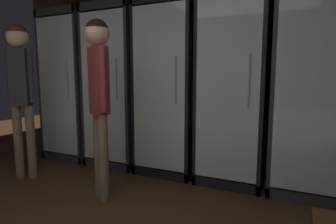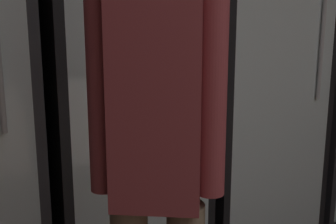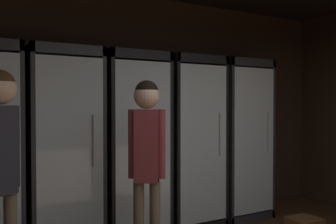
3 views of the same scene
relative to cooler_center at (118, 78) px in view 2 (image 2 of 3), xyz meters
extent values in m
cube|color=#382619|center=(0.43, 0.29, 0.39)|extent=(6.00, 0.06, 2.80)
cube|color=#2B2B30|center=(-0.42, -0.04, 0.02)|extent=(0.04, 0.56, 2.06)
cylinder|color=#9EAD99|center=(-0.53, -0.09, -0.16)|extent=(0.08, 0.08, 0.23)
cylinder|color=#9EAD99|center=(-0.53, -0.09, 0.00)|extent=(0.03, 0.03, 0.10)
cylinder|color=#2D2D33|center=(-0.53, -0.09, -0.16)|extent=(0.08, 0.08, 0.06)
cube|color=black|center=(0.00, 0.22, 0.02)|extent=(0.71, 0.04, 2.06)
cube|color=black|center=(-0.34, -0.04, 0.02)|extent=(0.04, 0.56, 2.06)
cube|color=black|center=(0.34, -0.04, 0.02)|extent=(0.04, 0.56, 2.06)
cube|color=white|center=(0.00, 0.19, 0.02)|extent=(0.63, 0.02, 1.82)
cube|color=silver|center=(0.00, -0.31, 0.02)|extent=(0.63, 0.02, 1.82)
cylinder|color=#B2B2B7|center=(0.21, -0.34, 0.12)|extent=(0.02, 0.02, 0.50)
cylinder|color=#194723|center=(-0.23, -0.07, -0.62)|extent=(0.03, 0.03, 0.06)
cylinder|color=brown|center=(-0.08, -0.08, -0.63)|extent=(0.02, 0.02, 0.09)
cylinder|color=brown|center=(0.07, -0.07, -0.61)|extent=(0.02, 0.02, 0.07)
cylinder|color=#9EAD99|center=(0.24, 0.00, -0.78)|extent=(0.07, 0.07, 0.20)
cylinder|color=#9EAD99|center=(0.24, 0.00, -0.64)|extent=(0.02, 0.02, 0.09)
cylinder|color=#2D2D33|center=(0.24, 0.00, -0.81)|extent=(0.07, 0.07, 0.05)
cube|color=silver|center=(0.00, -0.04, -0.44)|extent=(0.61, 0.48, 0.02)
cylinder|color=#194723|center=(-0.15, -0.02, -0.31)|extent=(0.06, 0.06, 0.23)
cylinder|color=#194723|center=(-0.15, -0.02, -0.15)|extent=(0.02, 0.02, 0.09)
cylinder|color=beige|center=(-0.15, -0.02, -0.35)|extent=(0.07, 0.07, 0.09)
cylinder|color=#9EAD99|center=(0.16, -0.08, -0.33)|extent=(0.07, 0.07, 0.19)
cylinder|color=#9EAD99|center=(0.16, -0.08, -0.21)|extent=(0.03, 0.03, 0.06)
cylinder|color=beige|center=(0.16, -0.08, -0.36)|extent=(0.07, 0.07, 0.05)
cube|color=silver|center=(0.00, -0.04, 0.02)|extent=(0.61, 0.48, 0.02)
cylinder|color=#336B38|center=(-0.20, -0.08, 0.13)|extent=(0.07, 0.07, 0.21)
cylinder|color=#336B38|center=(-0.20, -0.08, 0.27)|extent=(0.02, 0.02, 0.07)
cylinder|color=beige|center=(-0.20, -0.08, 0.10)|extent=(0.07, 0.07, 0.08)
cylinder|color=brown|center=(-0.01, -0.04, 0.12)|extent=(0.06, 0.06, 0.19)
cylinder|color=brown|center=(-0.01, -0.04, 0.26)|extent=(0.02, 0.02, 0.09)
cylinder|color=beige|center=(-0.01, -0.04, 0.11)|extent=(0.06, 0.06, 0.06)
cylinder|color=#9EAD99|center=(0.21, -0.01, 0.14)|extent=(0.07, 0.07, 0.24)
cylinder|color=#9EAD99|center=(0.21, -0.01, 0.30)|extent=(0.02, 0.02, 0.09)
cylinder|color=tan|center=(0.21, -0.01, 0.14)|extent=(0.07, 0.07, 0.09)
cube|color=black|center=(0.76, 0.22, 0.02)|extent=(0.71, 0.04, 2.06)
cube|color=black|center=(0.43, -0.04, 0.02)|extent=(0.04, 0.56, 2.06)
cube|color=black|center=(1.10, -0.04, 0.02)|extent=(0.04, 0.56, 2.06)
cube|color=white|center=(0.76, 0.19, 0.02)|extent=(0.63, 0.02, 1.82)
cube|color=silver|center=(0.76, -0.31, 0.02)|extent=(0.63, 0.02, 1.82)
cylinder|color=#B2B2B7|center=(0.98, -0.34, 0.12)|extent=(0.02, 0.02, 0.50)
cube|color=silver|center=(0.76, -0.04, -0.89)|extent=(0.61, 0.48, 0.02)
cylinder|color=#336B38|center=(0.56, 0.00, -0.78)|extent=(0.06, 0.06, 0.19)
cylinder|color=#336B38|center=(0.56, 0.00, -0.65)|extent=(0.02, 0.02, 0.08)
cylinder|color=#B2332D|center=(0.56, 0.00, -0.80)|extent=(0.07, 0.07, 0.08)
cylinder|color=#336B38|center=(0.76, -0.01, -0.79)|extent=(0.07, 0.07, 0.18)
cylinder|color=#336B38|center=(0.76, -0.01, -0.66)|extent=(0.03, 0.03, 0.08)
cylinder|color=#B2332D|center=(0.76, -0.01, -0.82)|extent=(0.07, 0.07, 0.06)
cylinder|color=#336B38|center=(0.96, -0.01, -0.79)|extent=(0.06, 0.06, 0.18)
cylinder|color=#336B38|center=(0.96, -0.01, -0.65)|extent=(0.02, 0.02, 0.09)
cylinder|color=#2D2D33|center=(0.96, -0.01, -0.81)|extent=(0.06, 0.06, 0.07)
cube|color=silver|center=(0.76, -0.04, -0.44)|extent=(0.61, 0.48, 0.02)
cylinder|color=#9EAD99|center=(0.56, -0.06, -0.32)|extent=(0.07, 0.07, 0.22)
cylinder|color=#9EAD99|center=(0.56, -0.06, -0.18)|extent=(0.03, 0.03, 0.07)
cylinder|color=#2D2D33|center=(0.56, -0.06, -0.34)|extent=(0.08, 0.08, 0.08)
cylinder|color=black|center=(0.76, -0.03, -0.33)|extent=(0.06, 0.06, 0.20)
cylinder|color=black|center=(0.76, -0.03, -0.19)|extent=(0.02, 0.02, 0.07)
cylinder|color=#2D2D33|center=(0.76, -0.03, -0.33)|extent=(0.06, 0.06, 0.06)
cylinder|color=#336B38|center=(0.97, -0.04, -0.33)|extent=(0.08, 0.08, 0.19)
cylinder|color=#336B38|center=(0.97, -0.04, -0.20)|extent=(0.03, 0.03, 0.07)
cylinder|color=#2D2D33|center=(0.97, -0.04, -0.36)|extent=(0.08, 0.08, 0.06)
cube|color=silver|center=(0.76, -0.04, 0.02)|extent=(0.61, 0.48, 0.02)
cylinder|color=black|center=(0.54, -0.09, 0.14)|extent=(0.06, 0.06, 0.22)
cylinder|color=black|center=(0.54, -0.09, 0.29)|extent=(0.02, 0.02, 0.08)
cylinder|color=white|center=(0.54, -0.09, 0.11)|extent=(0.07, 0.07, 0.06)
cylinder|color=brown|center=(0.68, -0.01, 0.14)|extent=(0.08, 0.08, 0.23)
cylinder|color=brown|center=(0.68, -0.01, 0.29)|extent=(0.03, 0.03, 0.09)
cylinder|color=tan|center=(0.68, -0.01, 0.12)|extent=(0.08, 0.08, 0.07)
cylinder|color=#9EAD99|center=(0.84, -0.03, 0.13)|extent=(0.07, 0.07, 0.20)
cylinder|color=#9EAD99|center=(0.84, -0.03, 0.26)|extent=(0.02, 0.02, 0.08)
cylinder|color=#B2332D|center=(0.84, -0.03, 0.10)|extent=(0.07, 0.07, 0.07)
cylinder|color=#9EAD99|center=(1.00, -0.08, 0.13)|extent=(0.06, 0.06, 0.21)
cylinder|color=#9EAD99|center=(1.00, -0.08, 0.28)|extent=(0.02, 0.02, 0.08)
cylinder|color=white|center=(1.00, -0.08, 0.10)|extent=(0.07, 0.07, 0.08)
cube|color=#2B2B30|center=(1.52, 0.22, 0.02)|extent=(0.71, 0.04, 2.06)
cube|color=#2B2B30|center=(1.19, -0.04, 0.02)|extent=(0.04, 0.56, 2.06)
cube|color=#2B2B30|center=(1.52, -0.04, -0.96)|extent=(0.71, 0.56, 0.10)
cube|color=white|center=(1.52, 0.19, 0.02)|extent=(0.63, 0.02, 1.82)
cube|color=silver|center=(1.52, -0.04, -0.89)|extent=(0.61, 0.48, 0.02)
cylinder|color=brown|center=(1.29, -0.08, -0.79)|extent=(0.07, 0.07, 0.19)
cylinder|color=brown|center=(1.29, -0.08, -0.65)|extent=(0.02, 0.02, 0.08)
cylinder|color=tan|center=(1.29, -0.08, -0.80)|extent=(0.07, 0.07, 0.07)
cylinder|color=#9EAD99|center=(1.44, -0.06, -0.79)|extent=(0.07, 0.07, 0.18)
cylinder|color=#9EAD99|center=(1.44, -0.06, -0.66)|extent=(0.02, 0.02, 0.08)
cylinder|color=beige|center=(1.44, -0.06, -0.82)|extent=(0.07, 0.07, 0.05)
cylinder|color=brown|center=(1.32, -0.01, -0.18)|extent=(0.07, 0.07, 0.20)
cylinder|color=brown|center=(1.32, -0.01, -0.03)|extent=(0.03, 0.03, 0.09)
cylinder|color=#B2332D|center=(1.32, -0.01, -0.20)|extent=(0.07, 0.07, 0.07)
cylinder|color=#336B38|center=(1.53, 0.00, -0.17)|extent=(0.06, 0.06, 0.22)
cylinder|color=tan|center=(1.53, 0.00, -0.19)|extent=(0.07, 0.07, 0.08)
cube|color=brown|center=(-0.28, -0.98, 0.12)|extent=(0.25, 0.23, 0.62)
cylinder|color=brown|center=(-0.38, -0.91, 0.14)|extent=(0.07, 0.07, 0.59)
cylinder|color=brown|center=(-0.17, -1.05, 0.14)|extent=(0.07, 0.07, 0.59)
camera|label=1|loc=(1.41, -3.06, 0.18)|focal=29.75mm
camera|label=2|loc=(-0.67, -1.79, 0.22)|focal=42.84mm
camera|label=3|loc=(-1.58, -3.75, 0.48)|focal=38.51mm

